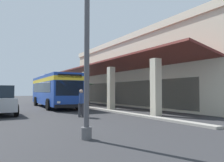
{
  "coord_description": "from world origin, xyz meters",
  "views": [
    {
      "loc": [
        22.5,
        -5.15,
        1.6
      ],
      "look_at": [
        4.26,
        5.21,
        2.57
      ],
      "focal_mm": 35.72,
      "sensor_mm": 36.0,
      "label": 1
    }
  ],
  "objects_px": {
    "pedestrian": "(81,101)",
    "lot_light_pole": "(87,22)",
    "transit_bus": "(54,89)",
    "potted_palm": "(85,99)"
  },
  "relations": [
    {
      "from": "pedestrian",
      "to": "lot_light_pole",
      "type": "bearing_deg",
      "value": -20.14
    },
    {
      "from": "transit_bus",
      "to": "lot_light_pole",
      "type": "relative_size",
      "value": 1.54
    },
    {
      "from": "transit_bus",
      "to": "lot_light_pole",
      "type": "xyz_separation_m",
      "value": [
        15.51,
        -3.05,
        2.1
      ]
    },
    {
      "from": "potted_palm",
      "to": "lot_light_pole",
      "type": "relative_size",
      "value": 0.34
    },
    {
      "from": "pedestrian",
      "to": "transit_bus",
      "type": "bearing_deg",
      "value": 175.06
    },
    {
      "from": "transit_bus",
      "to": "pedestrian",
      "type": "height_order",
      "value": "transit_bus"
    },
    {
      "from": "transit_bus",
      "to": "lot_light_pole",
      "type": "height_order",
      "value": "lot_light_pole"
    },
    {
      "from": "transit_bus",
      "to": "pedestrian",
      "type": "bearing_deg",
      "value": -4.94
    },
    {
      "from": "transit_bus",
      "to": "lot_light_pole",
      "type": "bearing_deg",
      "value": -11.13
    },
    {
      "from": "potted_palm",
      "to": "lot_light_pole",
      "type": "bearing_deg",
      "value": -22.5
    }
  ]
}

